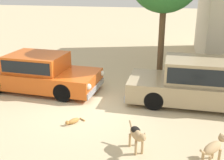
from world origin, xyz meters
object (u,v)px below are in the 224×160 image
parked_sedan_nearest (39,72)px  stray_dog_spotted (137,134)px  stray_dog_tan (214,147)px  stray_cat (73,121)px  parked_sedan_second (197,82)px

parked_sedan_nearest → stray_dog_spotted: size_ratio=5.65×
stray_dog_tan → stray_cat: 3.82m
parked_sedan_nearest → stray_dog_spotted: 5.25m
parked_sedan_second → stray_cat: size_ratio=8.57×
parked_sedan_nearest → parked_sedan_second: parked_sedan_second is taller
parked_sedan_second → stray_cat: bearing=-147.2°
stray_dog_spotted → stray_dog_tan: size_ratio=0.98×
parked_sedan_second → parked_sedan_nearest: bearing=179.7°
parked_sedan_second → stray_dog_tan: size_ratio=5.57×
parked_sedan_nearest → stray_cat: (2.20, -2.27, -0.60)m
parked_sedan_second → stray_cat: parked_sedan_second is taller
stray_cat → stray_dog_tan: bearing=108.5°
parked_sedan_second → stray_dog_tan: 3.30m
parked_sedan_nearest → parked_sedan_second: bearing=2.3°
parked_sedan_nearest → stray_cat: bearing=-43.9°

